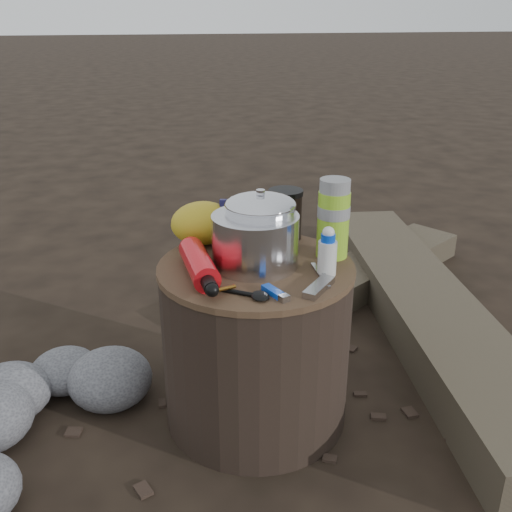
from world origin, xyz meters
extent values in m
plane|color=black|center=(0.00, 0.00, 0.00)|extent=(60.00, 60.00, 0.00)
cylinder|color=black|center=(0.00, 0.00, 0.23)|extent=(0.49, 0.49, 0.46)
cube|color=#443B2D|center=(0.69, 0.33, 0.07)|extent=(0.54, 1.77, 0.15)
cube|color=#443B2D|center=(0.57, 0.68, 0.05)|extent=(1.17, 0.84, 0.10)
cylinder|color=silver|center=(0.00, 0.00, 0.52)|extent=(0.22, 0.22, 0.13)
cylinder|color=silver|center=(0.02, 0.03, 0.54)|extent=(0.18, 0.18, 0.18)
cylinder|color=#89C226|center=(0.21, 0.02, 0.56)|extent=(0.08, 0.08, 0.20)
cylinder|color=black|center=(0.12, 0.17, 0.52)|extent=(0.09, 0.09, 0.14)
ellipsoid|color=gold|center=(-0.11, 0.18, 0.51)|extent=(0.17, 0.14, 0.12)
cube|color=#1A184E|center=(-0.01, 0.16, 0.52)|extent=(0.10, 0.05, 0.12)
cube|color=#0C3EC0|center=(0.00, -0.17, 0.46)|extent=(0.05, 0.09, 0.02)
cube|color=#9F9FA3|center=(0.11, -0.17, 0.46)|extent=(0.10, 0.10, 0.02)
cylinder|color=silver|center=(0.15, -0.09, 0.51)|extent=(0.05, 0.05, 0.11)
camera|label=1|loc=(-0.30, -1.31, 1.04)|focal=40.92mm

